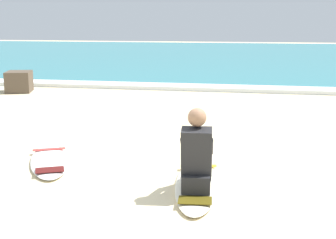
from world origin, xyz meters
The scene contains 7 objects.
ground_plane centered at (0.00, 0.00, 0.00)m, with size 80.00×80.00×0.00m, color beige.
sea centered at (0.00, 21.71, 0.05)m, with size 80.00×28.00×0.10m, color teal.
breaking_foam centered at (0.00, 8.01, 0.06)m, with size 80.00×0.90×0.11m, color white.
surfboard_main centered at (1.20, -0.15, 0.04)m, with size 0.73×2.12×0.08m.
surfer_seated centered at (1.23, -0.43, 0.44)m, with size 0.41×0.73×0.95m.
surfboard_spare_near centered at (-0.97, 0.36, 0.04)m, with size 1.21×1.77×0.08m.
shoreline_rock centered at (-4.77, 6.53, 0.29)m, with size 0.66×0.83×0.58m, color brown.
Camera 1 is at (1.90, -5.53, 1.96)m, focal length 50.15 mm.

